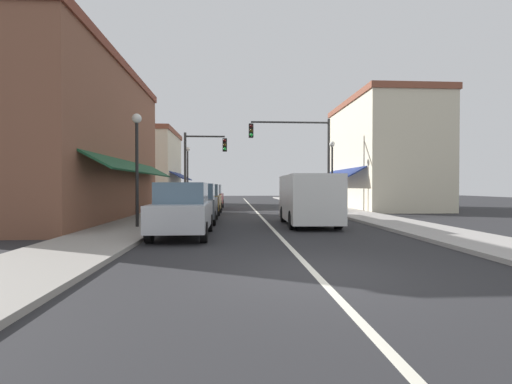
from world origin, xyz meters
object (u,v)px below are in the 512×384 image
object	(u,v)px
parked_car_far_left	(211,197)
traffic_signal_left_corner	(199,159)
van_in_lane	(308,198)
street_lamp_right_mid	(332,164)
parked_car_third_left	(206,199)
parked_car_nearest_left	(183,210)
parked_car_second_left	(197,203)
street_lamp_left_far	(188,166)
traffic_signal_mast_arm	(302,148)
street_lamp_left_near	(137,151)

from	to	relation	value
parked_car_far_left	traffic_signal_left_corner	bearing A→B (deg)	-115.12
van_in_lane	street_lamp_right_mid	xyz separation A→B (m)	(3.17, 7.87, 1.93)
parked_car_third_left	traffic_signal_left_corner	bearing A→B (deg)	100.67
parked_car_nearest_left	street_lamp_right_mid	distance (m)	13.97
parked_car_third_left	traffic_signal_left_corner	size ratio (longest dim) A/B	0.77
parked_car_second_left	parked_car_third_left	xyz separation A→B (m)	(0.02, 5.05, 0.00)
parked_car_third_left	street_lamp_right_mid	distance (m)	8.38
parked_car_far_left	traffic_signal_left_corner	world-z (taller)	traffic_signal_left_corner
van_in_lane	street_lamp_left_far	bearing A→B (deg)	116.84
traffic_signal_left_corner	street_lamp_left_far	world-z (taller)	traffic_signal_left_corner
traffic_signal_mast_arm	street_lamp_left_near	distance (m)	12.86
parked_car_nearest_left	street_lamp_right_mid	size ratio (longest dim) A/B	0.90
street_lamp_left_near	street_lamp_left_far	distance (m)	15.66
parked_car_far_left	traffic_signal_mast_arm	world-z (taller)	traffic_signal_mast_arm
van_in_lane	traffic_signal_left_corner	distance (m)	11.91
parked_car_nearest_left	street_lamp_left_far	size ratio (longest dim) A/B	0.85
traffic_signal_mast_arm	street_lamp_right_mid	xyz separation A→B (m)	(1.82, -0.72, -1.08)
street_lamp_right_mid	van_in_lane	bearing A→B (deg)	-111.91
parked_car_second_left	traffic_signal_left_corner	world-z (taller)	traffic_signal_left_corner
van_in_lane	traffic_signal_mast_arm	distance (m)	9.20
traffic_signal_left_corner	street_lamp_left_far	distance (m)	4.29
parked_car_nearest_left	parked_car_far_left	bearing A→B (deg)	89.72
street_lamp_left_near	street_lamp_left_far	bearing A→B (deg)	89.79
parked_car_second_left	street_lamp_left_near	distance (m)	3.94
street_lamp_left_far	parked_car_third_left	bearing A→B (deg)	-76.06
traffic_signal_mast_arm	street_lamp_left_far	distance (m)	10.01
traffic_signal_left_corner	parked_car_third_left	bearing A→B (deg)	-79.90
parked_car_third_left	van_in_lane	size ratio (longest dim) A/B	0.79
parked_car_nearest_left	parked_car_far_left	world-z (taller)	same
parked_car_second_left	street_lamp_left_near	xyz separation A→B (m)	(-2.01, -2.64, 2.12)
van_in_lane	street_lamp_left_far	world-z (taller)	street_lamp_left_far
parked_car_second_left	van_in_lane	xyz separation A→B (m)	(4.80, -1.36, 0.27)
parked_car_far_left	street_lamp_left_near	xyz separation A→B (m)	(-2.03, -13.00, 2.12)
traffic_signal_mast_arm	traffic_signal_left_corner	distance (m)	7.06
street_lamp_left_near	parked_car_third_left	bearing A→B (deg)	75.16
street_lamp_left_near	street_lamp_left_far	size ratio (longest dim) A/B	0.91
traffic_signal_left_corner	street_lamp_right_mid	bearing A→B (deg)	-15.73
parked_car_far_left	van_in_lane	bearing A→B (deg)	-67.02
parked_car_nearest_left	parked_car_second_left	distance (m)	4.74
parked_car_second_left	parked_car_nearest_left	bearing A→B (deg)	-90.67
parked_car_second_left	street_lamp_left_far	xyz separation A→B (m)	(-1.96, 13.02, 2.36)
parked_car_nearest_left	parked_car_second_left	world-z (taller)	same
van_in_lane	parked_car_third_left	bearing A→B (deg)	128.37
parked_car_second_left	street_lamp_right_mid	world-z (taller)	street_lamp_right_mid
parked_car_far_left	street_lamp_left_near	bearing A→B (deg)	-98.10
parked_car_third_left	parked_car_far_left	xyz separation A→B (m)	(-0.01, 5.31, 0.00)
parked_car_nearest_left	parked_car_third_left	size ratio (longest dim) A/B	1.00
traffic_signal_mast_arm	street_lamp_left_near	size ratio (longest dim) A/B	1.38
parked_car_nearest_left	van_in_lane	size ratio (longest dim) A/B	0.78
traffic_signal_mast_arm	street_lamp_right_mid	world-z (taller)	traffic_signal_mast_arm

